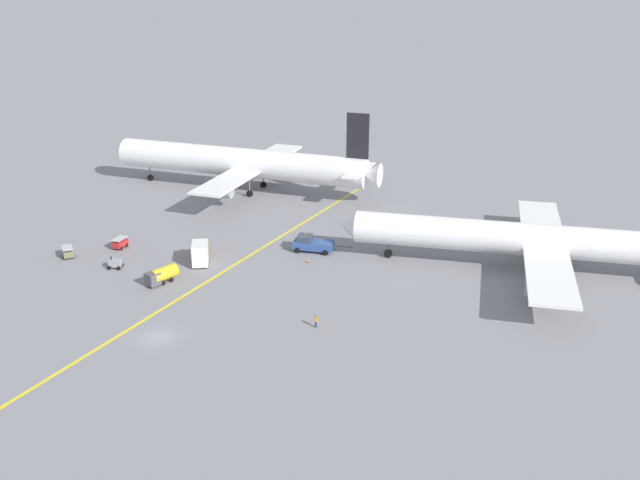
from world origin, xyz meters
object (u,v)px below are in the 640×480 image
at_px(ground_crew_wing_walker_right, 316,321).
at_px(airliner_being_pushed, 531,240).
at_px(pushback_tug, 312,244).
at_px(gse_baggage_cart_trailing, 68,252).
at_px(airliner_at_gate_left, 241,163).
at_px(gse_catering_truck_tall, 200,252).
at_px(traffic_cone_nose_right, 308,261).
at_px(gse_baggage_cart_near_cluster, 120,243).
at_px(gse_fuel_bowser_stubby, 161,275).
at_px(gse_gpu_cart_small, 115,263).

bearing_deg(ground_crew_wing_walker_right, airliner_being_pushed, 57.23).
distance_m(pushback_tug, gse_baggage_cart_trailing, 38.89).
distance_m(airliner_being_pushed, ground_crew_wing_walker_right, 37.51).
bearing_deg(airliner_at_gate_left, ground_crew_wing_walker_right, -48.34).
bearing_deg(pushback_tug, gse_catering_truck_tall, -136.60).
bearing_deg(traffic_cone_nose_right, pushback_tug, 109.67).
xyz_separation_m(airliner_at_gate_left, gse_baggage_cart_near_cluster, (0.02, -36.69, -5.06)).
xyz_separation_m(gse_catering_truck_tall, ground_crew_wing_walker_right, (25.83, -10.76, -0.87)).
relative_size(airliner_at_gate_left, gse_baggage_cart_near_cluster, 20.43).
bearing_deg(gse_baggage_cart_trailing, gse_catering_truck_tall, 21.05).
height_order(gse_baggage_cart_near_cluster, gse_fuel_bowser_stubby, gse_fuel_bowser_stubby).
relative_size(gse_baggage_cart_near_cluster, gse_baggage_cart_trailing, 0.94).
relative_size(gse_catering_truck_tall, gse_gpu_cart_small, 2.44).
bearing_deg(pushback_tug, gse_fuel_bowser_stubby, -122.49).
bearing_deg(gse_gpu_cart_small, gse_baggage_cart_trailing, -179.72).
xyz_separation_m(ground_crew_wing_walker_right, traffic_cone_nose_right, (-11.06, 18.50, -0.61)).
relative_size(airliner_being_pushed, traffic_cone_nose_right, 94.93).
relative_size(gse_catering_truck_tall, ground_crew_wing_walker_right, 3.64).
bearing_deg(gse_gpu_cart_small, gse_catering_truck_tall, 36.59).
height_order(gse_catering_truck_tall, gse_gpu_cart_small, gse_catering_truck_tall).
bearing_deg(gse_baggage_cart_trailing, airliner_at_gate_left, 84.03).
bearing_deg(gse_baggage_cart_trailing, ground_crew_wing_walker_right, -3.74).
bearing_deg(traffic_cone_nose_right, ground_crew_wing_walker_right, -59.13).
bearing_deg(gse_fuel_bowser_stubby, airliner_being_pushed, 32.43).
distance_m(gse_baggage_cart_near_cluster, gse_baggage_cart_trailing, 8.26).
height_order(airliner_at_gate_left, traffic_cone_nose_right, airliner_at_gate_left).
height_order(gse_baggage_cart_trailing, traffic_cone_nose_right, gse_baggage_cart_trailing).
bearing_deg(gse_catering_truck_tall, gse_baggage_cart_near_cluster, -176.76).
height_order(gse_baggage_cart_near_cluster, gse_catering_truck_tall, gse_catering_truck_tall).
height_order(gse_baggage_cart_near_cluster, ground_crew_wing_walker_right, gse_baggage_cart_near_cluster).
bearing_deg(ground_crew_wing_walker_right, gse_baggage_cart_trailing, 176.26).
distance_m(pushback_tug, gse_baggage_cart_near_cluster, 31.62).
bearing_deg(gse_catering_truck_tall, airliner_being_pushed, 24.12).
relative_size(airliner_being_pushed, gse_baggage_cart_near_cluster, 19.53).
height_order(gse_fuel_bowser_stubby, ground_crew_wing_walker_right, gse_fuel_bowser_stubby).
relative_size(gse_catering_truck_tall, gse_baggage_cart_trailing, 1.99).
bearing_deg(airliner_at_gate_left, gse_catering_truck_tall, -66.46).
height_order(gse_catering_truck_tall, gse_baggage_cart_trailing, gse_catering_truck_tall).
relative_size(gse_gpu_cart_small, ground_crew_wing_walker_right, 1.50).
distance_m(pushback_tug, ground_crew_wing_walker_right, 26.43).
height_order(airliner_at_gate_left, gse_catering_truck_tall, airliner_at_gate_left).
bearing_deg(traffic_cone_nose_right, gse_catering_truck_tall, -152.35).
bearing_deg(gse_gpu_cart_small, ground_crew_wing_walker_right, -4.82).
distance_m(gse_fuel_bowser_stubby, gse_baggage_cart_trailing, 19.72).
height_order(gse_baggage_cart_near_cluster, gse_gpu_cart_small, gse_gpu_cart_small).
xyz_separation_m(airliner_being_pushed, gse_gpu_cart_small, (-56.41, -28.32, -3.97)).
xyz_separation_m(gse_catering_truck_tall, gse_gpu_cart_small, (-10.39, -7.71, -0.96)).
distance_m(gse_baggage_cart_near_cluster, traffic_cone_nose_right, 31.56).
bearing_deg(gse_baggage_cart_near_cluster, ground_crew_wing_walker_right, -13.42).
bearing_deg(airliner_being_pushed, airliner_at_gate_left, 166.14).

